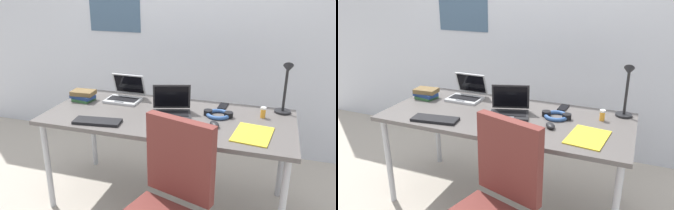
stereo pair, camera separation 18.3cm
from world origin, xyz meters
The scene contains 13 objects.
ground_plane centered at (0.00, 0.00, 0.00)m, with size 12.00×12.00×0.00m, color #B7AD9E.
wall_back centered at (0.00, 1.10, 1.30)m, with size 6.00×0.13×2.60m.
desk centered at (0.00, 0.00, 0.68)m, with size 1.80×0.80×0.74m.
desk_lamp centered at (0.80, 0.28, 0.94)m, with size 0.12×0.18×0.40m.
laptop_center centered at (-0.44, 0.22, 0.78)m, with size 0.28×0.26×0.20m.
laptop_near_mouse centered at (0.02, 0.02, 0.78)m, with size 0.33×0.30×0.21m.
external_keyboard centered at (-0.43, -0.28, 0.75)m, with size 0.33×0.12×0.02m, color black.
computer_mouse centered at (0.36, -0.10, 0.76)m, with size 0.06×0.10×0.03m, color black.
cell_phone centered at (0.36, 0.30, 0.74)m, with size 0.06×0.14×0.01m, color black.
headphones centered at (0.35, 0.09, 0.76)m, with size 0.21×0.18×0.04m.
pill_bottle centered at (0.66, 0.16, 0.78)m, with size 0.04×0.04×0.08m.
book_stack centered at (-0.76, 0.10, 0.78)m, with size 0.21×0.15×0.08m.
paper_folder_back_right centered at (0.62, -0.16, 0.74)m, with size 0.23×0.31×0.01m, color gold.
Camera 1 is at (0.70, -2.20, 1.67)m, focal length 36.30 mm.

